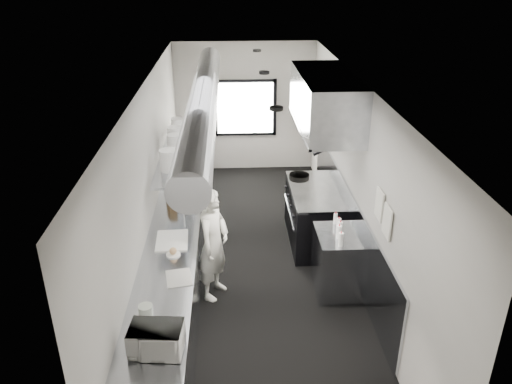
{
  "coord_description": "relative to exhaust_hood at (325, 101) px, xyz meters",
  "views": [
    {
      "loc": [
        -0.34,
        -6.63,
        4.34
      ],
      "look_at": [
        0.01,
        -0.2,
        1.34
      ],
      "focal_mm": 35.29,
      "sensor_mm": 36.0,
      "label": 1
    }
  ],
  "objects": [
    {
      "name": "microwave",
      "position": [
        -2.18,
        -3.53,
        -1.35
      ],
      "size": [
        0.5,
        0.4,
        0.28
      ],
      "primitive_type": "imported",
      "rotation": [
        0.0,
        0.0,
        -0.09
      ],
      "color": "silver",
      "rests_on": "prep_counter"
    },
    {
      "name": "bottle_station",
      "position": [
        0.05,
        -1.4,
        -1.94
      ],
      "size": [
        0.65,
        0.8,
        0.9
      ],
      "primitive_type": "cube",
      "color": "#92989F",
      "rests_on": "floor"
    },
    {
      "name": "wall_left",
      "position": [
        -2.6,
        -0.7,
        -0.99
      ],
      "size": [
        0.02,
        8.0,
        2.8
      ],
      "primitive_type": "cube",
      "color": "#B9B5AF",
      "rests_on": "floor"
    },
    {
      "name": "plate_stack_a",
      "position": [
        -2.31,
        -0.59,
        -0.67
      ],
      "size": [
        0.31,
        0.31,
        0.31
      ],
      "primitive_type": "cylinder",
      "rotation": [
        0.0,
        0.0,
        0.21
      ],
      "color": "white",
      "rests_on": "pass_shelf"
    },
    {
      "name": "deli_tub_b",
      "position": [
        -2.37,
        -2.98,
        -1.44
      ],
      "size": [
        0.2,
        0.2,
        0.11
      ],
      "primitive_type": "cylinder",
      "rotation": [
        0.0,
        0.0,
        -0.41
      ],
      "color": "#B4BDAE",
      "rests_on": "prep_counter"
    },
    {
      "name": "squeeze_bottle_a",
      "position": [
        -0.02,
        -1.7,
        -1.39
      ],
      "size": [
        0.07,
        0.07,
        0.2
      ],
      "primitive_type": "cylinder",
      "rotation": [
        0.0,
        0.0,
        0.06
      ],
      "color": "white",
      "rests_on": "bottle_station"
    },
    {
      "name": "prep_counter",
      "position": [
        -2.25,
        -1.2,
        -1.94
      ],
      "size": [
        0.7,
        6.0,
        0.9
      ],
      "primitive_type": "cube",
      "color": "#92989F",
      "rests_on": "floor"
    },
    {
      "name": "newspaper",
      "position": [
        -2.08,
        -2.32,
        -1.49
      ],
      "size": [
        0.35,
        0.41,
        0.01
      ],
      "primitive_type": "cube",
      "rotation": [
        0.0,
        0.0,
        0.18
      ],
      "color": "silver",
      "rests_on": "prep_counter"
    },
    {
      "name": "exhaust_hood",
      "position": [
        0.0,
        0.0,
        0.0
      ],
      "size": [
        0.81,
        2.2,
        0.88
      ],
      "color": "#92989F",
      "rests_on": "ceiling"
    },
    {
      "name": "cutting_board",
      "position": [
        -2.24,
        -1.45,
        -1.48
      ],
      "size": [
        0.44,
        0.57,
        0.02
      ],
      "primitive_type": "cube",
      "rotation": [
        0.0,
        0.0,
        0.05
      ],
      "color": "white",
      "rests_on": "prep_counter"
    },
    {
      "name": "wall_back",
      "position": [
        -1.1,
        3.3,
        -0.99
      ],
      "size": [
        3.0,
        0.02,
        2.8
      ],
      "primitive_type": "cube",
      "color": "#B9B5AF",
      "rests_on": "floor"
    },
    {
      "name": "wall_cladding",
      "position": [
        0.38,
        -0.4,
        -1.84
      ],
      "size": [
        0.03,
        5.5,
        1.1
      ],
      "primitive_type": "cube",
      "color": "#92989F",
      "rests_on": "wall_right"
    },
    {
      "name": "notice_sheet_b",
      "position": [
        0.37,
        -2.25,
        -0.84
      ],
      "size": [
        0.02,
        0.28,
        0.38
      ],
      "primitive_type": "cube",
      "color": "white",
      "rests_on": "wall_right"
    },
    {
      "name": "line_cook",
      "position": [
        -1.7,
        -1.42,
        -1.57
      ],
      "size": [
        0.6,
        0.7,
        1.64
      ],
      "primitive_type": "imported",
      "rotation": [
        0.0,
        0.0,
        1.15
      ],
      "color": "silver",
      "rests_on": "floor"
    },
    {
      "name": "squeeze_bottle_e",
      "position": [
        0.03,
        -1.09,
        -1.41
      ],
      "size": [
        0.06,
        0.06,
        0.16
      ],
      "primitive_type": "cylinder",
      "rotation": [
        0.0,
        0.0,
        0.16
      ],
      "color": "white",
      "rests_on": "bottle_station"
    },
    {
      "name": "far_work_table",
      "position": [
        -2.25,
        2.5,
        -1.94
      ],
      "size": [
        0.7,
        1.2,
        0.9
      ],
      "primitive_type": "cube",
      "color": "#92989F",
      "rests_on": "floor"
    },
    {
      "name": "range",
      "position": [
        -0.06,
        0.0,
        -1.92
      ],
      "size": [
        0.88,
        1.6,
        0.94
      ],
      "color": "black",
      "rests_on": "floor"
    },
    {
      "name": "knife_block",
      "position": [
        -2.36,
        -0.33,
        -1.36
      ],
      "size": [
        0.18,
        0.26,
        0.25
      ],
      "primitive_type": "cube",
      "rotation": [
        0.0,
        0.0,
        0.36
      ],
      "color": "brown",
      "rests_on": "prep_counter"
    },
    {
      "name": "floor",
      "position": [
        -1.1,
        -0.7,
        -2.39
      ],
      "size": [
        3.0,
        8.0,
        0.01
      ],
      "primitive_type": "cube",
      "color": "black",
      "rests_on": "ground"
    },
    {
      "name": "squeeze_bottle_d",
      "position": [
        0.04,
        -1.28,
        -1.4
      ],
      "size": [
        0.06,
        0.06,
        0.18
      ],
      "primitive_type": "cylinder",
      "rotation": [
        0.0,
        0.0,
        0.05
      ],
      "color": "white",
      "rests_on": "bottle_station"
    },
    {
      "name": "plate_stack_d",
      "position": [
        -2.31,
        0.86,
        -0.65
      ],
      "size": [
        0.26,
        0.26,
        0.34
      ],
      "primitive_type": "cylinder",
      "rotation": [
        0.0,
        0.0,
        0.17
      ],
      "color": "white",
      "rests_on": "pass_shelf"
    },
    {
      "name": "squeeze_bottle_b",
      "position": [
        -0.0,
        -1.5,
        -1.39
      ],
      "size": [
        0.08,
        0.08,
        0.19
      ],
      "primitive_type": "cylinder",
      "rotation": [
        0.0,
        0.0,
        0.34
      ],
      "color": "white",
      "rests_on": "bottle_station"
    },
    {
      "name": "wall_right",
      "position": [
        0.4,
        -0.7,
        -0.99
      ],
      "size": [
        0.02,
        8.0,
        2.8
      ],
      "primitive_type": "cube",
      "color": "#B9B5AF",
      "rests_on": "floor"
    },
    {
      "name": "pastry",
      "position": [
        -2.19,
        -1.81,
        -1.43
      ],
      "size": [
        0.09,
        0.09,
        0.09
      ],
      "primitive_type": "sphere",
      "color": "#E3AF77",
      "rests_on": "small_plate"
    },
    {
      "name": "squeeze_bottle_c",
      "position": [
        0.04,
        -1.38,
        -1.4
      ],
      "size": [
        0.08,
        0.08,
        0.18
      ],
      "primitive_type": "cylinder",
      "rotation": [
        0.0,
        0.0,
        -0.39
      ],
      "color": "white",
      "rests_on": "bottle_station"
    },
    {
      "name": "plate_stack_b",
      "position": [
        -2.3,
        0.12,
        -0.67
      ],
      "size": [
        0.24,
        0.24,
        0.3
      ],
      "primitive_type": "cylinder",
      "rotation": [
        0.0,
        0.0,
        0.02
      ],
      "color": "white",
      "rests_on": "pass_shelf"
    },
    {
      "name": "service_window",
      "position": [
        -1.1,
        3.26,
        -0.99
      ],
      "size": [
        1.36,
        0.05,
        1.25
      ],
      "color": "white",
      "rests_on": "wall_back"
    },
    {
      "name": "pass_shelf",
      "position": [
        -2.29,
        0.3,
        -0.86
      ],
      "size": [
        0.45,
        3.0,
        0.68
      ],
      "color": "#92989F",
      "rests_on": "prep_counter"
    },
    {
      "name": "notice_sheet_a",
      "position": [
        0.37,
        -1.9,
        -0.79
      ],
      "size": [
        0.02,
        0.28,
        0.38
      ],
      "primitive_type": "cube",
      "color": "white",
      "rests_on": "wall_right"
    },
    {
      "name": "hvac_duct",
      "position": [
        -1.8,
        -0.3,
        0.16
      ],
      "size": [
        0.4,
        6.4,
        0.4
      ],
      "primitive_type": "cylinder",
      "rotation": [
        1.57,
        0.0,
        0.0
      ],
      "color": "gray",
      "rests_on": "ceiling"
    },
    {
      "name": "plate_stack_c",
      "position": [
        -2.32,
        0.38,
        -0.65
      ],
      "size": [
        0.31,
        0.31,
        0.34
      ],
      "primitive_type": "cylinder",
      "rotation": [
        0.0,
        0.0,
        -0.36
      ],
      "color": "white",
      "rests_on": "pass_shelf"
    },
    {
      "name": "deli_tub_a",
      "position": [
        -2.42,
        -3.39,
        -1.45
      ],
      "size": [
        0.13,
        0.13,
        0.09
      ],
      "primitive_type": "cylinder",
      "rotation": [
        0.0,
        0.0,
        -0.07
      ],
      "color": "#B4BDAE",
      "rests_on": "prep_counter"
    },
    {
      "name": "small_plate",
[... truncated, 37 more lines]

